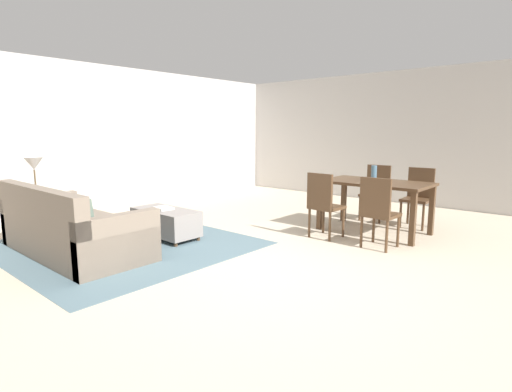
# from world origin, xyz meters

# --- Properties ---
(ground_plane) EXTENTS (10.80, 10.80, 0.00)m
(ground_plane) POSITION_xyz_m (0.00, 0.00, 0.00)
(ground_plane) COLOR beige
(wall_back) EXTENTS (9.00, 0.12, 2.70)m
(wall_back) POSITION_xyz_m (0.00, 5.00, 1.35)
(wall_back) COLOR beige
(wall_back) RESTS_ON ground_plane
(wall_left) EXTENTS (0.12, 11.00, 2.70)m
(wall_left) POSITION_xyz_m (-4.50, 0.50, 1.35)
(wall_left) COLOR beige
(wall_left) RESTS_ON ground_plane
(area_rug) EXTENTS (3.00, 2.80, 0.01)m
(area_rug) POSITION_xyz_m (-1.98, -0.53, 0.00)
(area_rug) COLOR slate
(area_rug) RESTS_ON ground_plane
(couch) EXTENTS (2.17, 0.97, 0.86)m
(couch) POSITION_xyz_m (-2.11, -1.16, 0.29)
(couch) COLOR gray
(couch) RESTS_ON ground_plane
(ottoman_table) EXTENTS (1.03, 0.48, 0.41)m
(ottoman_table) POSITION_xyz_m (-1.85, 0.05, 0.23)
(ottoman_table) COLOR gray
(ottoman_table) RESTS_ON ground_plane
(side_table) EXTENTS (0.40, 0.40, 0.59)m
(side_table) POSITION_xyz_m (-3.50, -1.02, 0.46)
(side_table) COLOR olive
(side_table) RESTS_ON ground_plane
(table_lamp) EXTENTS (0.26, 0.26, 0.53)m
(table_lamp) POSITION_xyz_m (-3.50, -1.02, 1.00)
(table_lamp) COLOR brown
(table_lamp) RESTS_ON side_table
(dining_table) EXTENTS (1.53, 0.86, 0.76)m
(dining_table) POSITION_xyz_m (0.21, 2.28, 0.66)
(dining_table) COLOR #513823
(dining_table) RESTS_ON ground_plane
(dining_chair_near_left) EXTENTS (0.43, 0.43, 0.92)m
(dining_chair_near_left) POSITION_xyz_m (-0.17, 1.48, 0.52)
(dining_chair_near_left) COLOR #513823
(dining_chair_near_left) RESTS_ON ground_plane
(dining_chair_near_right) EXTENTS (0.41, 0.41, 0.92)m
(dining_chair_near_right) POSITION_xyz_m (0.62, 1.49, 0.52)
(dining_chair_near_right) COLOR #513823
(dining_chair_near_right) RESTS_ON ground_plane
(dining_chair_far_left) EXTENTS (0.43, 0.43, 0.92)m
(dining_chair_far_left) POSITION_xyz_m (-0.14, 3.11, 0.52)
(dining_chair_far_left) COLOR #513823
(dining_chair_far_left) RESTS_ON ground_plane
(dining_chair_far_right) EXTENTS (0.41, 0.41, 0.92)m
(dining_chair_far_right) POSITION_xyz_m (0.57, 3.07, 0.52)
(dining_chair_far_right) COLOR #513823
(dining_chair_far_right) RESTS_ON ground_plane
(vase_centerpiece) EXTENTS (0.08, 0.08, 0.23)m
(vase_centerpiece) POSITION_xyz_m (0.19, 2.28, 0.88)
(vase_centerpiece) COLOR slate
(vase_centerpiece) RESTS_ON dining_table
(book_on_ottoman) EXTENTS (0.29, 0.23, 0.03)m
(book_on_ottoman) POSITION_xyz_m (-1.88, 0.04, 0.42)
(book_on_ottoman) COLOR silver
(book_on_ottoman) RESTS_ON ottoman_table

